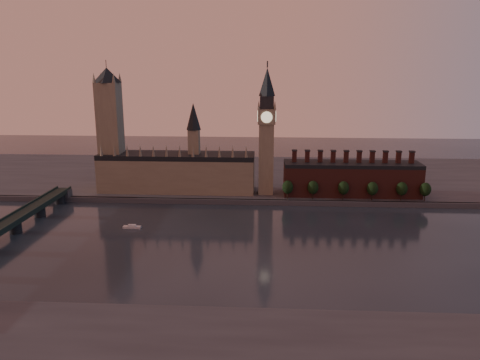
# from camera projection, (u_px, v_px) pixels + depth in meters

# --- Properties ---
(ground) EXTENTS (900.00, 900.00, 0.00)m
(ground) POSITION_uv_depth(u_px,v_px,m) (249.00, 247.00, 284.54)
(ground) COLOR black
(ground) RESTS_ON ground
(north_bank) EXTENTS (900.00, 182.00, 4.00)m
(north_bank) POSITION_uv_depth(u_px,v_px,m) (256.00, 177.00, 456.69)
(north_bank) COLOR #48484D
(north_bank) RESTS_ON ground
(palace_of_westminster) EXTENTS (130.00, 30.30, 74.00)m
(palace_of_westminster) POSITION_uv_depth(u_px,v_px,m) (178.00, 170.00, 394.29)
(palace_of_westminster) COLOR gray
(palace_of_westminster) RESTS_ON north_bank
(victoria_tower) EXTENTS (24.00, 24.00, 108.00)m
(victoria_tower) POSITION_uv_depth(u_px,v_px,m) (110.00, 125.00, 388.45)
(victoria_tower) COLOR gray
(victoria_tower) RESTS_ON north_bank
(big_ben) EXTENTS (15.00, 15.00, 107.00)m
(big_ben) POSITION_uv_depth(u_px,v_px,m) (267.00, 130.00, 377.09)
(big_ben) COLOR gray
(big_ben) RESTS_ON north_bank
(chimney_block) EXTENTS (110.00, 25.00, 37.00)m
(chimney_block) POSITION_uv_depth(u_px,v_px,m) (351.00, 178.00, 382.60)
(chimney_block) COLOR #5B2823
(chimney_block) RESTS_ON north_bank
(embankment_tree_0) EXTENTS (8.60, 8.60, 14.88)m
(embankment_tree_0) POSITION_uv_depth(u_px,v_px,m) (288.00, 187.00, 371.59)
(embankment_tree_0) COLOR black
(embankment_tree_0) RESTS_ON north_bank
(embankment_tree_1) EXTENTS (8.60, 8.60, 14.88)m
(embankment_tree_1) POSITION_uv_depth(u_px,v_px,m) (313.00, 188.00, 370.56)
(embankment_tree_1) COLOR black
(embankment_tree_1) RESTS_ON north_bank
(embankment_tree_2) EXTENTS (8.60, 8.60, 14.88)m
(embankment_tree_2) POSITION_uv_depth(u_px,v_px,m) (343.00, 188.00, 369.29)
(embankment_tree_2) COLOR black
(embankment_tree_2) RESTS_ON north_bank
(embankment_tree_3) EXTENTS (8.60, 8.60, 14.88)m
(embankment_tree_3) POSITION_uv_depth(u_px,v_px,m) (372.00, 189.00, 367.34)
(embankment_tree_3) COLOR black
(embankment_tree_3) RESTS_ON north_bank
(embankment_tree_4) EXTENTS (8.60, 8.60, 14.88)m
(embankment_tree_4) POSITION_uv_depth(u_px,v_px,m) (402.00, 189.00, 366.79)
(embankment_tree_4) COLOR black
(embankment_tree_4) RESTS_ON north_bank
(embankment_tree_5) EXTENTS (8.60, 8.60, 14.88)m
(embankment_tree_5) POSITION_uv_depth(u_px,v_px,m) (425.00, 189.00, 364.80)
(embankment_tree_5) COLOR black
(embankment_tree_5) RESTS_ON north_bank
(river_boat) EXTENTS (12.19, 3.68, 2.43)m
(river_boat) POSITION_uv_depth(u_px,v_px,m) (132.00, 227.00, 317.85)
(river_boat) COLOR silver
(river_boat) RESTS_ON ground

